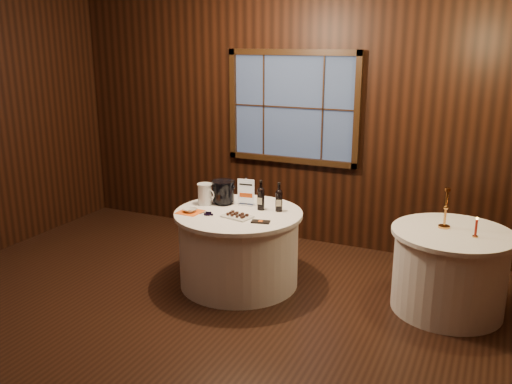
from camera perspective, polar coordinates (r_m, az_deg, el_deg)
The scene contains 16 objects.
ground at distance 4.90m, azimuth -7.17°, elevation -13.98°, with size 6.00×6.00×0.00m, color black.
back_wall at distance 6.55m, azimuth 3.94°, elevation 7.99°, with size 6.00×0.10×3.00m.
main_table at distance 5.52m, azimuth -1.83°, elevation -5.89°, with size 1.28×1.28×0.77m.
side_table at distance 5.30m, azimuth 19.66°, elevation -7.79°, with size 1.08×1.08×0.77m.
sign_stand at distance 5.58m, azimuth -1.05°, elevation -0.42°, with size 0.18×0.10×0.29m.
port_bottle_left at distance 5.42m, azimuth 0.51°, elevation -0.53°, with size 0.07×0.08×0.31m.
port_bottle_right at distance 5.38m, azimuth 2.42°, elevation -0.73°, with size 0.07×0.08×0.29m.
ice_bucket at distance 5.63m, azimuth -3.46°, elevation 0.03°, with size 0.24×0.24×0.24m.
chocolate_plate at distance 5.22m, azimuth -2.00°, elevation -2.51°, with size 0.32×0.24×0.04m.
chocolate_box at distance 5.08m, azimuth 0.49°, elevation -3.15°, with size 0.17×0.09×0.01m, color black.
grape_bunch at distance 5.29m, azimuth -5.07°, elevation -2.30°, with size 0.15×0.07×0.04m.
glass_pitcher at distance 5.63m, azimuth -5.39°, elevation -0.20°, with size 0.21×0.16×0.22m.
orange_napkin at distance 5.42m, azimuth -6.95°, elevation -2.10°, with size 0.23×0.23×0.00m, color orange.
cracker_bowl at distance 5.41m, azimuth -6.95°, elevation -1.91°, with size 0.13×0.13×0.03m, color silver.
brass_candlestick at distance 5.19m, azimuth 19.30°, elevation -2.15°, with size 0.11×0.11×0.37m.
red_candle at distance 5.06m, azimuth 22.14°, elevation -3.65°, with size 0.05×0.05×0.18m.
Camera 1 is at (2.31, -3.59, 2.41)m, focal length 38.00 mm.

